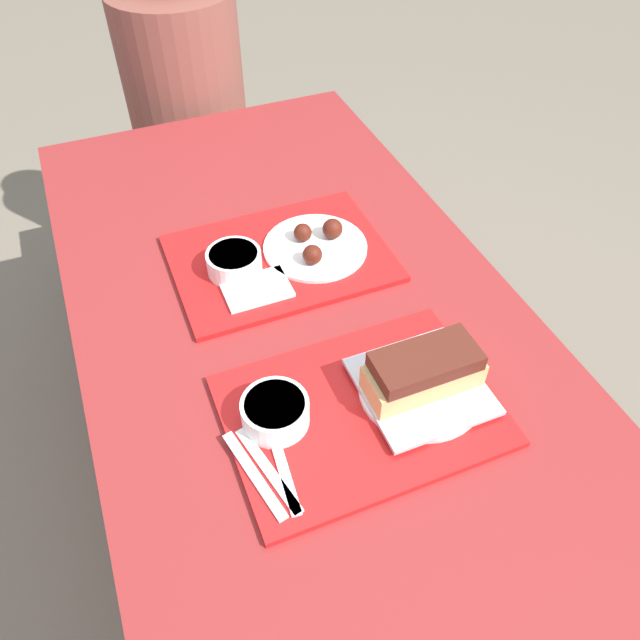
# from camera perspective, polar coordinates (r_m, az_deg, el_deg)

# --- Properties ---
(ground_plane) EXTENTS (12.00, 12.00, 0.00)m
(ground_plane) POSITION_cam_1_polar(r_m,az_deg,el_deg) (1.76, -1.03, -16.36)
(ground_plane) COLOR #706656
(picnic_table) EXTENTS (0.82, 1.63, 0.72)m
(picnic_table) POSITION_cam_1_polar(r_m,az_deg,el_deg) (1.23, -1.41, -2.80)
(picnic_table) COLOR maroon
(picnic_table) RESTS_ON ground_plane
(picnic_bench_far) EXTENTS (0.78, 0.28, 0.47)m
(picnic_bench_far) POSITION_cam_1_polar(r_m,az_deg,el_deg) (2.16, -11.50, 12.43)
(picnic_bench_far) COLOR maroon
(picnic_bench_far) RESTS_ON ground_plane
(tray_near) EXTENTS (0.43, 0.32, 0.01)m
(tray_near) POSITION_cam_1_polar(r_m,az_deg,el_deg) (1.02, 3.74, -8.24)
(tray_near) COLOR red
(tray_near) RESTS_ON picnic_table
(tray_far) EXTENTS (0.43, 0.32, 0.01)m
(tray_far) POSITION_cam_1_polar(r_m,az_deg,el_deg) (1.28, -3.65, 5.67)
(tray_far) COLOR red
(tray_far) RESTS_ON picnic_table
(bowl_coleslaw_near) EXTENTS (0.11, 0.11, 0.05)m
(bowl_coleslaw_near) POSITION_cam_1_polar(r_m,az_deg,el_deg) (0.99, -4.12, -8.29)
(bowl_coleslaw_near) COLOR white
(bowl_coleslaw_near) RESTS_ON tray_near
(brisket_sandwich_plate) EXTENTS (0.21, 0.21, 0.09)m
(brisket_sandwich_plate) POSITION_cam_1_polar(r_m,az_deg,el_deg) (1.02, 9.38, -5.17)
(brisket_sandwich_plate) COLOR white
(brisket_sandwich_plate) RESTS_ON tray_near
(plastic_fork_near) EXTENTS (0.05, 0.17, 0.00)m
(plastic_fork_near) POSITION_cam_1_polar(r_m,az_deg,el_deg) (0.96, -4.76, -13.49)
(plastic_fork_near) COLOR white
(plastic_fork_near) RESTS_ON tray_near
(plastic_knife_near) EXTENTS (0.03, 0.17, 0.00)m
(plastic_knife_near) POSITION_cam_1_polar(r_m,az_deg,el_deg) (0.96, -3.49, -13.08)
(plastic_knife_near) COLOR white
(plastic_knife_near) RESTS_ON tray_near
(plastic_spoon_near) EXTENTS (0.05, 0.17, 0.00)m
(plastic_spoon_near) POSITION_cam_1_polar(r_m,az_deg,el_deg) (0.95, -6.05, -13.89)
(plastic_spoon_near) COLOR white
(plastic_spoon_near) RESTS_ON tray_near
(bowl_coleslaw_far) EXTENTS (0.11, 0.11, 0.05)m
(bowl_coleslaw_far) POSITION_cam_1_polar(r_m,az_deg,el_deg) (1.24, -7.86, 5.36)
(bowl_coleslaw_far) COLOR white
(bowl_coleslaw_far) RESTS_ON tray_far
(wings_plate_far) EXTENTS (0.21, 0.21, 0.05)m
(wings_plate_far) POSITION_cam_1_polar(r_m,az_deg,el_deg) (1.29, -0.36, 6.96)
(wings_plate_far) COLOR white
(wings_plate_far) RESTS_ON tray_far
(napkin_far) EXTENTS (0.13, 0.09, 0.01)m
(napkin_far) POSITION_cam_1_polar(r_m,az_deg,el_deg) (1.20, -5.81, 2.84)
(napkin_far) COLOR white
(napkin_far) RESTS_ON tray_far
(person_seated_across) EXTENTS (0.35, 0.35, 0.72)m
(person_seated_across) POSITION_cam_1_polar(r_m,az_deg,el_deg) (1.98, -12.57, 21.66)
(person_seated_across) COLOR brown
(person_seated_across) RESTS_ON picnic_bench_far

